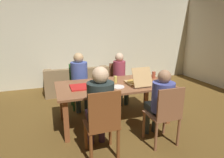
{
  "coord_description": "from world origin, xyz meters",
  "views": [
    {
      "loc": [
        -1.1,
        -3.1,
        1.74
      ],
      "look_at": [
        0.0,
        0.1,
        0.8
      ],
      "focal_mm": 30.12,
      "sensor_mm": 36.0,
      "label": 1
    }
  ],
  "objects_px": {
    "dining_table": "(114,89)",
    "plate_2": "(102,80)",
    "pizza_box_1": "(137,81)",
    "drinking_glass_0": "(115,79)",
    "person_0": "(100,104)",
    "person_1": "(160,100)",
    "person_2": "(80,76)",
    "chair_3": "(118,80)",
    "chair_0": "(103,123)",
    "chair_2": "(79,85)",
    "drinking_glass_1": "(154,75)",
    "plate_1": "(140,77)",
    "plate_3": "(118,87)",
    "plate_0": "(162,85)",
    "person_3": "(120,74)",
    "couch": "(79,82)",
    "chair_1": "(165,114)",
    "pizza_box_0": "(81,87)"
  },
  "relations": [
    {
      "from": "person_2",
      "to": "couch",
      "type": "height_order",
      "value": "person_2"
    },
    {
      "from": "person_2",
      "to": "pizza_box_1",
      "type": "distance_m",
      "value": 1.28
    },
    {
      "from": "person_0",
      "to": "plate_2",
      "type": "xyz_separation_m",
      "value": [
        0.35,
        1.12,
        -0.0
      ]
    },
    {
      "from": "person_0",
      "to": "couch",
      "type": "relative_size",
      "value": 0.69
    },
    {
      "from": "chair_1",
      "to": "plate_2",
      "type": "bearing_deg",
      "value": 115.24
    },
    {
      "from": "dining_table",
      "to": "drinking_glass_0",
      "type": "distance_m",
      "value": 0.19
    },
    {
      "from": "chair_3",
      "to": "plate_0",
      "type": "relative_size",
      "value": 3.57
    },
    {
      "from": "person_2",
      "to": "person_0",
      "type": "bearing_deg",
      "value": -90.0
    },
    {
      "from": "pizza_box_1",
      "to": "chair_0",
      "type": "bearing_deg",
      "value": -136.61
    },
    {
      "from": "chair_2",
      "to": "plate_0",
      "type": "bearing_deg",
      "value": -44.81
    },
    {
      "from": "person_3",
      "to": "plate_2",
      "type": "xyz_separation_m",
      "value": [
        -0.59,
        -0.56,
        0.06
      ]
    },
    {
      "from": "chair_2",
      "to": "plate_1",
      "type": "height_order",
      "value": "chair_2"
    },
    {
      "from": "plate_0",
      "to": "pizza_box_0",
      "type": "bearing_deg",
      "value": 165.94
    },
    {
      "from": "person_1",
      "to": "drinking_glass_1",
      "type": "height_order",
      "value": "person_1"
    },
    {
      "from": "person_1",
      "to": "pizza_box_1",
      "type": "xyz_separation_m",
      "value": [
        -0.05,
        0.71,
        0.1
      ]
    },
    {
      "from": "chair_0",
      "to": "person_0",
      "type": "bearing_deg",
      "value": 90.0
    },
    {
      "from": "person_3",
      "to": "pizza_box_1",
      "type": "height_order",
      "value": "person_3"
    },
    {
      "from": "person_0",
      "to": "person_1",
      "type": "xyz_separation_m",
      "value": [
        0.95,
        0.0,
        -0.06
      ]
    },
    {
      "from": "chair_0",
      "to": "drinking_glass_1",
      "type": "relative_size",
      "value": 7.4
    },
    {
      "from": "pizza_box_0",
      "to": "drinking_glass_1",
      "type": "height_order",
      "value": "drinking_glass_1"
    },
    {
      "from": "chair_2",
      "to": "plate_2",
      "type": "bearing_deg",
      "value": -60.77
    },
    {
      "from": "person_0",
      "to": "person_1",
      "type": "bearing_deg",
      "value": 0.21
    },
    {
      "from": "plate_3",
      "to": "dining_table",
      "type": "bearing_deg",
      "value": 91.81
    },
    {
      "from": "chair_3",
      "to": "drinking_glass_0",
      "type": "bearing_deg",
      "value": -113.52
    },
    {
      "from": "pizza_box_1",
      "to": "couch",
      "type": "bearing_deg",
      "value": 109.32
    },
    {
      "from": "person_1",
      "to": "drinking_glass_0",
      "type": "height_order",
      "value": "person_1"
    },
    {
      "from": "chair_2",
      "to": "drinking_glass_0",
      "type": "height_order",
      "value": "chair_2"
    },
    {
      "from": "chair_0",
      "to": "person_2",
      "type": "bearing_deg",
      "value": 90.0
    },
    {
      "from": "plate_0",
      "to": "drinking_glass_1",
      "type": "xyz_separation_m",
      "value": [
        0.12,
        0.5,
        0.06
      ]
    },
    {
      "from": "pizza_box_1",
      "to": "drinking_glass_0",
      "type": "relative_size",
      "value": 4.1
    },
    {
      "from": "person_0",
      "to": "person_3",
      "type": "bearing_deg",
      "value": 60.55
    },
    {
      "from": "person_1",
      "to": "person_3",
      "type": "relative_size",
      "value": 0.99
    },
    {
      "from": "chair_1",
      "to": "drinking_glass_0",
      "type": "distance_m",
      "value": 1.17
    },
    {
      "from": "couch",
      "to": "person_0",
      "type": "bearing_deg",
      "value": -93.37
    },
    {
      "from": "plate_0",
      "to": "chair_0",
      "type": "bearing_deg",
      "value": -154.68
    },
    {
      "from": "chair_3",
      "to": "drinking_glass_0",
      "type": "relative_size",
      "value": 7.28
    },
    {
      "from": "chair_2",
      "to": "drinking_glass_1",
      "type": "xyz_separation_m",
      "value": [
        1.41,
        -0.78,
        0.3
      ]
    },
    {
      "from": "plate_1",
      "to": "plate_3",
      "type": "xyz_separation_m",
      "value": [
        -0.68,
        -0.5,
        0.0
      ]
    },
    {
      "from": "plate_1",
      "to": "couch",
      "type": "distance_m",
      "value": 2.0
    },
    {
      "from": "person_2",
      "to": "chair_3",
      "type": "xyz_separation_m",
      "value": [
        0.95,
        0.2,
        -0.22
      ]
    },
    {
      "from": "person_3",
      "to": "plate_3",
      "type": "distance_m",
      "value": 1.14
    },
    {
      "from": "person_2",
      "to": "plate_3",
      "type": "distance_m",
      "value": 1.11
    },
    {
      "from": "chair_3",
      "to": "plate_1",
      "type": "distance_m",
      "value": 0.76
    },
    {
      "from": "dining_table",
      "to": "plate_2",
      "type": "relative_size",
      "value": 9.84
    },
    {
      "from": "person_0",
      "to": "person_1",
      "type": "relative_size",
      "value": 1.1
    },
    {
      "from": "person_1",
      "to": "pizza_box_1",
      "type": "height_order",
      "value": "person_1"
    },
    {
      "from": "person_3",
      "to": "plate_0",
      "type": "bearing_deg",
      "value": -74.4
    },
    {
      "from": "chair_1",
      "to": "chair_2",
      "type": "relative_size",
      "value": 0.97
    },
    {
      "from": "dining_table",
      "to": "plate_2",
      "type": "height_order",
      "value": "plate_2"
    },
    {
      "from": "dining_table",
      "to": "plate_1",
      "type": "height_order",
      "value": "plate_1"
    }
  ]
}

